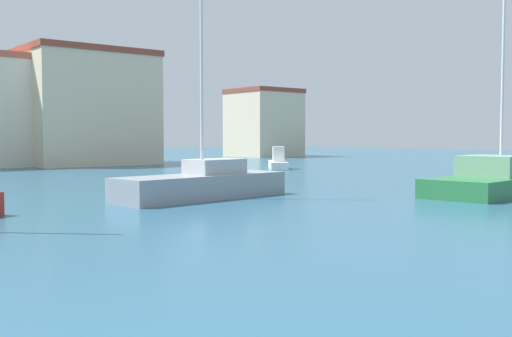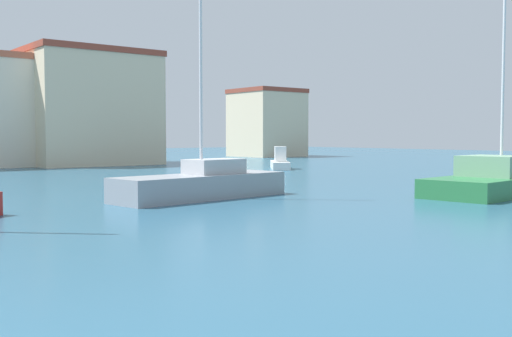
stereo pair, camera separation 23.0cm
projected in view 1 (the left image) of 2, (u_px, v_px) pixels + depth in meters
name	position (u px, v px, depth m)	size (l,w,h in m)	color
water	(147.00, 190.00, 27.68)	(160.00, 160.00, 0.00)	#285670
sailboat_grey_mid_harbor	(204.00, 183.00, 23.84)	(7.62, 3.03, 9.82)	gray
motorboat_white_center_channel	(278.00, 162.00, 45.20)	(3.81, 4.47, 1.67)	white
sailboat_green_far_left	(499.00, 180.00, 25.84)	(9.22, 3.86, 10.37)	#28703D
harbor_office	(84.00, 108.00, 51.74)	(10.53, 9.10, 9.69)	beige
waterfront_apartments	(264.00, 123.00, 72.00)	(7.06, 7.22, 7.99)	beige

